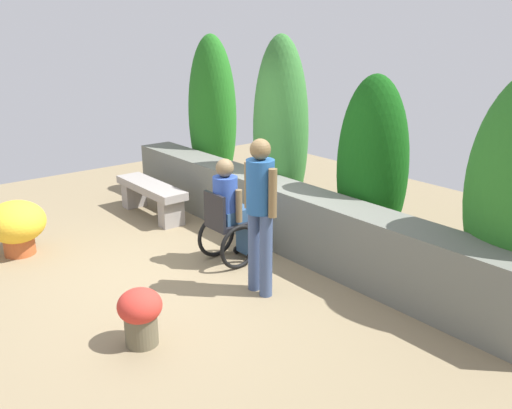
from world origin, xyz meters
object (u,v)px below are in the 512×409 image
object	(u,v)px
stone_bench	(151,194)
person_in_wheelchair	(229,215)
flower_pot_terracotta_by_wall	(140,313)
flower_pot_purple_near	(17,225)
person_standing_companion	(260,206)

from	to	relation	value
stone_bench	person_in_wheelchair	xyz separation A→B (m)	(2.17, -0.09, 0.27)
stone_bench	flower_pot_terracotta_by_wall	xyz separation A→B (m)	(3.16, -1.85, -0.03)
stone_bench	flower_pot_purple_near	bearing A→B (deg)	-80.46
person_in_wheelchair	person_standing_companion	size ratio (longest dim) A/B	0.77
stone_bench	person_in_wheelchair	bearing A→B (deg)	-0.15
flower_pot_purple_near	flower_pot_terracotta_by_wall	world-z (taller)	flower_pot_purple_near
person_in_wheelchair	flower_pot_purple_near	distance (m)	2.75
person_in_wheelchair	flower_pot_purple_near	xyz separation A→B (m)	(-1.90, -1.98, -0.22)
flower_pot_terracotta_by_wall	person_standing_companion	bearing A→B (deg)	94.36
flower_pot_purple_near	flower_pot_terracotta_by_wall	xyz separation A→B (m)	(2.90, 0.22, -0.08)
person_in_wheelchair	flower_pot_terracotta_by_wall	xyz separation A→B (m)	(1.00, -1.75, -0.31)
person_standing_companion	flower_pot_terracotta_by_wall	world-z (taller)	person_standing_companion
person_standing_companion	flower_pot_purple_near	xyz separation A→B (m)	(-2.79, -1.74, -0.60)
stone_bench	flower_pot_purple_near	size ratio (longest dim) A/B	2.11
stone_bench	flower_pot_purple_near	world-z (taller)	flower_pot_purple_near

